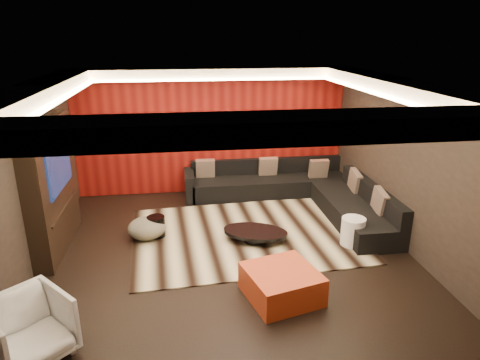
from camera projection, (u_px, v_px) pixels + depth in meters
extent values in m
cube|color=black|center=(227.00, 251.00, 7.24)|extent=(6.00, 6.00, 0.02)
cube|color=silver|center=(226.00, 82.00, 6.31)|extent=(6.00, 6.00, 0.02)
cube|color=black|center=(212.00, 131.00, 9.59)|extent=(6.00, 0.02, 2.80)
cube|color=black|center=(26.00, 181.00, 6.37)|extent=(0.02, 6.00, 2.80)
cube|color=black|center=(405.00, 164.00, 7.18)|extent=(0.02, 6.00, 2.80)
cube|color=#6B0C0A|center=(212.00, 131.00, 9.55)|extent=(5.98, 0.05, 2.78)
cube|color=silver|center=(211.00, 73.00, 8.88)|extent=(6.00, 0.60, 0.22)
cube|color=silver|center=(259.00, 128.00, 3.83)|extent=(6.00, 0.60, 0.22)
cube|color=silver|center=(35.00, 93.00, 5.99)|extent=(0.60, 4.80, 0.22)
cube|color=silver|center=(396.00, 87.00, 6.71)|extent=(0.60, 4.80, 0.22)
cube|color=#FFD899|center=(213.00, 80.00, 8.59)|extent=(4.80, 0.08, 0.04)
cube|color=#FFD899|center=(252.00, 130.00, 4.17)|extent=(4.80, 0.08, 0.04)
cube|color=#FFD899|center=(61.00, 99.00, 6.07)|extent=(0.08, 4.80, 0.04)
cube|color=#FFD899|center=(375.00, 93.00, 6.70)|extent=(0.08, 4.80, 0.04)
cube|color=black|center=(51.00, 186.00, 7.05)|extent=(0.30, 2.00, 2.20)
cube|color=black|center=(59.00, 165.00, 6.96)|extent=(0.04, 1.30, 0.80)
cube|color=black|center=(65.00, 208.00, 7.21)|extent=(0.04, 1.60, 0.04)
cube|color=beige|center=(245.00, 234.00, 7.80)|extent=(4.17, 3.24, 0.02)
cylinder|color=black|center=(255.00, 235.00, 7.52)|extent=(1.49, 1.49, 0.19)
cylinder|color=black|center=(156.00, 226.00, 7.66)|extent=(0.40, 0.40, 0.38)
ellipsoid|color=#B7AD8E|center=(147.00, 228.00, 7.60)|extent=(0.80, 0.80, 0.37)
cylinder|color=white|center=(353.00, 232.00, 7.35)|extent=(0.47, 0.47, 0.51)
cube|color=#A03814|center=(282.00, 284.00, 5.92)|extent=(1.13, 1.13, 0.41)
imported|color=white|center=(29.00, 329.00, 4.76)|extent=(1.15, 1.15, 0.75)
cube|color=black|center=(269.00, 186.00, 9.72)|extent=(3.50, 0.90, 0.40)
cube|color=black|center=(266.00, 165.00, 9.92)|extent=(3.50, 0.20, 0.35)
cube|color=black|center=(354.00, 213.00, 8.26)|extent=(0.90, 2.60, 0.40)
cube|color=black|center=(373.00, 194.00, 8.18)|extent=(0.20, 2.60, 0.35)
cube|color=black|center=(190.00, 185.00, 9.45)|extent=(0.20, 0.90, 0.60)
cube|color=beige|center=(319.00, 169.00, 9.54)|extent=(0.42, 0.20, 0.44)
cube|color=beige|center=(355.00, 181.00, 8.74)|extent=(0.12, 0.50, 0.50)
cube|color=beige|center=(205.00, 168.00, 9.56)|extent=(0.42, 0.20, 0.44)
cube|color=beige|center=(380.00, 201.00, 7.69)|extent=(0.12, 0.50, 0.50)
cube|color=beige|center=(268.00, 166.00, 9.70)|extent=(0.42, 0.20, 0.44)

